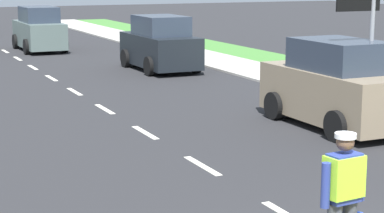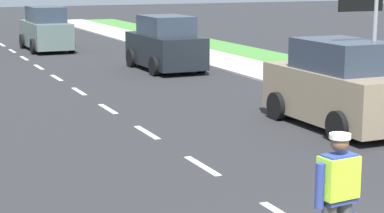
{
  "view_description": "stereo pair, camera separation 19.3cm",
  "coord_description": "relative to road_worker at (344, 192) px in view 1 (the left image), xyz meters",
  "views": [
    {
      "loc": [
        -5.35,
        -5.59,
        3.54
      ],
      "look_at": [
        -0.11,
        5.91,
        1.1
      ],
      "focal_mm": 65.13,
      "sensor_mm": 36.0,
      "label": 1
    },
    {
      "loc": [
        -5.18,
        -5.66,
        3.54
      ],
      "look_at": [
        -0.11,
        5.91,
        1.1
      ],
      "focal_mm": 65.13,
      "sensor_mm": 36.0,
      "label": 2
    }
  ],
  "objects": [
    {
      "name": "lane_center_line",
      "position": [
        0.35,
        24.23,
        -0.93
      ],
      "size": [
        0.14,
        46.4,
        0.01
      ],
      "color": "silver",
      "rests_on": "ground"
    },
    {
      "name": "car_outgoing_far",
      "position": [
        1.86,
        25.39,
        0.0
      ],
      "size": [
        1.9,
        4.18,
        2.02
      ],
      "color": "slate",
      "rests_on": "ground"
    },
    {
      "name": "road_worker",
      "position": [
        0.0,
        0.0,
        0.0
      ],
      "size": [
        0.75,
        0.42,
        1.67
      ],
      "color": "#383D4C",
      "rests_on": "ground"
    },
    {
      "name": "sidewalk_right",
      "position": [
        7.55,
        9.03,
        -0.93
      ],
      "size": [
        2.4,
        72.0,
        0.14
      ],
      "primitive_type": "cube",
      "color": "#B2ADA3",
      "rests_on": "ground"
    },
    {
      "name": "car_parked_curbside",
      "position": [
        4.62,
        6.5,
        0.01
      ],
      "size": [
        1.94,
        4.07,
        2.03
      ],
      "color": "gray",
      "rests_on": "ground"
    },
    {
      "name": "car_parked_far",
      "position": [
        4.49,
        17.09,
        -0.0
      ],
      "size": [
        1.99,
        4.02,
        2.0
      ],
      "color": "black",
      "rests_on": "ground"
    },
    {
      "name": "ground_plane",
      "position": [
        0.35,
        20.03,
        -0.93
      ],
      "size": [
        96.0,
        96.0,
        0.0
      ],
      "primitive_type": "plane",
      "color": "#28282B"
    },
    {
      "name": "lane_direction_sign",
      "position": [
        4.88,
        5.96,
        1.48
      ],
      "size": [
        1.16,
        0.11,
        3.2
      ],
      "color": "gray",
      "rests_on": "ground"
    }
  ]
}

